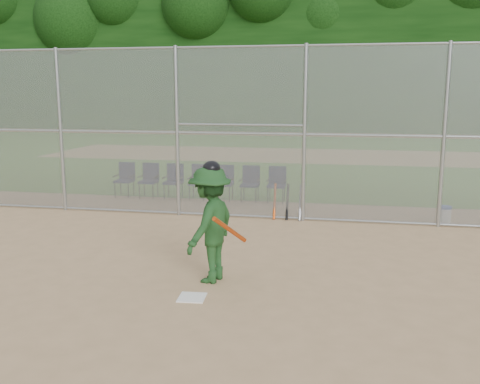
% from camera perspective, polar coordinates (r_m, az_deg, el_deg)
% --- Properties ---
extents(ground, '(100.00, 100.00, 0.00)m').
position_cam_1_polar(ground, '(7.96, -3.49, -11.11)').
color(ground, tan).
rests_on(ground, ground).
extents(grass_strip, '(100.00, 100.00, 0.00)m').
position_cam_1_polar(grass_strip, '(25.40, 6.68, 3.91)').
color(grass_strip, '#35691F').
rests_on(grass_strip, ground).
extents(dirt_patch_far, '(24.00, 24.00, 0.00)m').
position_cam_1_polar(dirt_patch_far, '(25.40, 6.68, 3.91)').
color(dirt_patch_far, tan).
rests_on(dirt_patch_far, ground).
extents(backstop_fence, '(16.09, 0.09, 4.00)m').
position_cam_1_polar(backstop_fence, '(12.33, 2.22, 6.54)').
color(backstop_fence, gray).
rests_on(backstop_fence, ground).
extents(treeline, '(81.00, 60.00, 11.00)m').
position_cam_1_polar(treeline, '(27.34, 7.27, 15.91)').
color(treeline, black).
rests_on(treeline, ground).
extents(home_plate, '(0.41, 0.41, 0.02)m').
position_cam_1_polar(home_plate, '(7.94, -5.14, -11.14)').
color(home_plate, white).
rests_on(home_plate, ground).
extents(batter_at_plate, '(1.08, 1.40, 1.92)m').
position_cam_1_polar(batter_at_plate, '(8.34, -3.20, -3.38)').
color(batter_at_plate, '#1C461D').
rests_on(batter_at_plate, ground).
extents(water_cooler, '(0.33, 0.33, 0.41)m').
position_cam_1_polar(water_cooler, '(12.92, 20.91, -2.31)').
color(water_cooler, white).
rests_on(water_cooler, ground).
extents(spare_bats, '(0.66, 0.35, 0.83)m').
position_cam_1_polar(spare_bats, '(12.55, 5.08, -1.06)').
color(spare_bats, '#D84C14').
rests_on(spare_bats, ground).
extents(chair_0, '(0.54, 0.52, 0.96)m').
position_cam_1_polar(chair_0, '(15.55, -12.26, 1.26)').
color(chair_0, '#0E1636').
rests_on(chair_0, ground).
extents(chair_1, '(0.54, 0.52, 0.96)m').
position_cam_1_polar(chair_1, '(15.28, -9.75, 1.19)').
color(chair_1, '#0E1636').
rests_on(chair_1, ground).
extents(chair_2, '(0.54, 0.52, 0.96)m').
position_cam_1_polar(chair_2, '(15.04, -7.16, 1.11)').
color(chair_2, '#0E1636').
rests_on(chair_2, ground).
extents(chair_3, '(0.54, 0.52, 0.96)m').
position_cam_1_polar(chair_3, '(14.84, -4.49, 1.03)').
color(chair_3, '#0E1636').
rests_on(chair_3, ground).
extents(chair_4, '(0.54, 0.52, 0.96)m').
position_cam_1_polar(chair_4, '(14.66, -1.75, 0.94)').
color(chair_4, '#0E1636').
rests_on(chair_4, ground).
extents(chair_5, '(0.54, 0.52, 0.96)m').
position_cam_1_polar(chair_5, '(14.52, 1.05, 0.85)').
color(chair_5, '#0E1636').
rests_on(chair_5, ground).
extents(chair_6, '(0.54, 0.52, 0.96)m').
position_cam_1_polar(chair_6, '(14.42, 3.90, 0.75)').
color(chair_6, '#0E1636').
rests_on(chair_6, ground).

